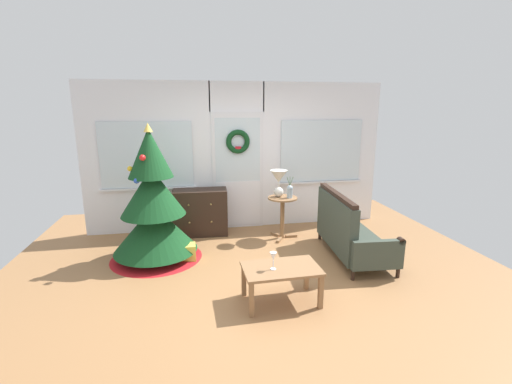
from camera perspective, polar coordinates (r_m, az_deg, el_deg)
ground_plane at (r=4.66m, az=0.63°, el=-13.66°), size 6.76×6.76×0.00m
back_wall_with_door at (r=6.26m, az=-2.99°, el=5.72°), size 5.20×0.19×2.55m
christmas_tree at (r=5.19m, az=-16.11°, el=-2.87°), size 1.29×1.29×1.92m
dresser_cabinet at (r=6.11m, az=-8.90°, el=-3.19°), size 0.92×0.47×0.78m
settee_sofa at (r=5.32m, az=14.53°, el=-6.19°), size 0.81×1.61×0.96m
side_table at (r=5.84m, az=4.26°, el=-2.77°), size 0.50×0.48×0.70m
table_lamp at (r=5.75m, az=3.67°, el=1.97°), size 0.28×0.28×0.44m
flower_vase at (r=5.73m, az=5.44°, el=0.19°), size 0.11×0.10×0.35m
coffee_table at (r=4.02m, az=4.07°, el=-12.76°), size 0.86×0.54×0.42m
wine_glass at (r=3.88m, az=2.79°, el=-10.38°), size 0.08×0.08×0.20m
gift_box at (r=5.21m, az=-10.93°, el=-9.47°), size 0.23×0.21×0.23m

